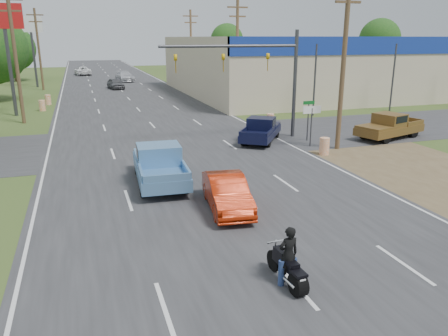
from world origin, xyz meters
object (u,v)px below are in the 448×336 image
object	(u,v)px
rider	(288,258)
navy_pickup	(261,129)
red_convertible	(227,193)
motorcycle	(288,270)
distant_car_silver	(125,77)
blue_pickup	(159,163)
brown_pickup	(389,126)
distant_car_grey	(116,84)
distant_car_white	(83,71)

from	to	relation	value
rider	navy_pickup	world-z (taller)	rider
red_convertible	motorcycle	size ratio (longest dim) A/B	2.04
rider	distant_car_silver	size ratio (longest dim) A/B	0.31
motorcycle	rider	size ratio (longest dim) A/B	1.24
blue_pickup	brown_pickup	distance (m)	16.76
motorcycle	distant_car_grey	size ratio (longest dim) A/B	0.49
navy_pickup	motorcycle	bearing A→B (deg)	-75.25
brown_pickup	distant_car_silver	distance (m)	47.73
motorcycle	distant_car_silver	distance (m)	60.40
distant_car_white	red_convertible	bearing A→B (deg)	87.12
brown_pickup	distant_car_grey	bearing A→B (deg)	5.24
navy_pickup	distant_car_white	size ratio (longest dim) A/B	0.91
distant_car_silver	distant_car_white	distance (m)	15.60
brown_pickup	motorcycle	bearing A→B (deg)	117.70
distant_car_grey	distant_car_white	world-z (taller)	distant_car_white
blue_pickup	red_convertible	bearing A→B (deg)	-61.96
motorcycle	distant_car_grey	bearing A→B (deg)	86.80
red_convertible	distant_car_silver	bearing A→B (deg)	95.41
navy_pickup	distant_car_silver	size ratio (longest dim) A/B	0.94
motorcycle	distant_car_silver	bearing A→B (deg)	84.62
motorcycle	rider	bearing A→B (deg)	90.00
red_convertible	navy_pickup	size ratio (longest dim) A/B	0.83
motorcycle	brown_pickup	bearing A→B (deg)	41.19
distant_car_silver	distant_car_white	xyz separation A→B (m)	(-5.96, 14.42, -0.01)
red_convertible	navy_pickup	xyz separation A→B (m)	(5.90, 10.52, 0.12)
rider	distant_car_silver	distance (m)	60.36
motorcycle	distant_car_white	xyz separation A→B (m)	(-4.04, 74.79, 0.30)
navy_pickup	distant_car_grey	size ratio (longest dim) A/B	1.20
red_convertible	rider	world-z (taller)	rider
red_convertible	distant_car_grey	world-z (taller)	distant_car_grey
red_convertible	navy_pickup	distance (m)	12.06
red_convertible	distant_car_grey	bearing A→B (deg)	97.88
distant_car_silver	distant_car_white	world-z (taller)	distant_car_silver
blue_pickup	distant_car_grey	xyz separation A→B (m)	(1.42, 40.37, -0.21)
blue_pickup	distant_car_white	size ratio (longest dim) A/B	1.03
motorcycle	brown_pickup	distance (m)	20.33
rider	brown_pickup	xyz separation A→B (m)	(14.44, 14.27, 0.05)
distant_car_silver	motorcycle	bearing A→B (deg)	-99.74
brown_pickup	navy_pickup	bearing A→B (deg)	59.80
motorcycle	red_convertible	bearing A→B (deg)	84.69
motorcycle	navy_pickup	world-z (taller)	navy_pickup
rider	navy_pickup	xyz separation A→B (m)	(6.07, 16.22, -0.01)
distant_car_grey	rider	bearing A→B (deg)	-98.64
navy_pickup	brown_pickup	bearing A→B (deg)	22.08
red_convertible	distant_car_grey	xyz separation A→B (m)	(-0.49, 44.55, 0.02)
red_convertible	distant_car_white	distance (m)	69.17
navy_pickup	rider	bearing A→B (deg)	-75.30
brown_pickup	distant_car_silver	size ratio (longest dim) A/B	1.05
brown_pickup	distant_car_white	world-z (taller)	brown_pickup
brown_pickup	distant_car_grey	xyz separation A→B (m)	(-14.75, 35.98, -0.15)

